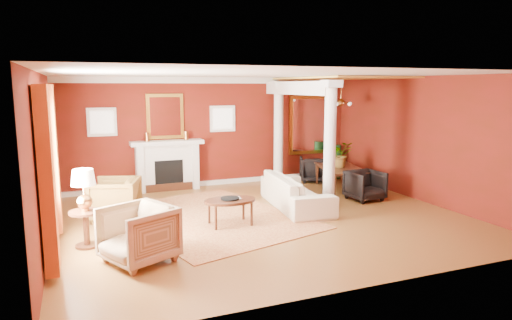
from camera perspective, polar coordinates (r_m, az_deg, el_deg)
name	(u,v)px	position (r m, az deg, el deg)	size (l,w,h in m)	color
ground	(264,218)	(9.40, 0.95, -7.28)	(8.00, 8.00, 0.00)	brown
room_shell	(264,120)	(9.03, 0.98, 5.08)	(8.04, 7.04, 2.92)	#65130E
fireplace	(168,165)	(12.00, -10.98, -0.65)	(1.85, 0.42, 1.29)	silver
overmantel_mirror	(165,116)	(11.99, -11.29, 5.37)	(0.95, 0.07, 1.15)	gold
flank_window_left	(102,122)	(11.82, -18.71, 4.52)	(0.70, 0.07, 0.70)	silver
flank_window_right	(223,119)	(12.38, -4.20, 5.18)	(0.70, 0.07, 0.70)	silver
left_window	(49,167)	(7.82, -24.47, -0.80)	(0.21, 2.55, 2.60)	white
column_front	(330,143)	(10.13, 9.21, 2.06)	(0.36, 0.36, 2.80)	silver
column_back	(279,132)	(12.50, 2.83, 3.52)	(0.36, 0.36, 2.80)	silver
header_beam	(297,88)	(11.45, 5.20, 8.94)	(0.30, 3.20, 0.32)	silver
amber_ceiling	(341,78)	(11.89, 10.57, 10.04)	(2.30, 3.40, 0.04)	gold
dining_mirror	(309,125)	(13.43, 6.70, 4.39)	(1.30, 0.07, 1.70)	gold
chandelier	(341,103)	(11.97, 10.56, 7.05)	(0.60, 0.62, 0.75)	#A16732
crown_trim	(213,80)	(12.27, -5.38, 9.89)	(8.00, 0.08, 0.16)	silver
base_trim	(215,182)	(12.55, -5.19, -2.81)	(8.00, 0.08, 0.12)	silver
rug	(211,217)	(9.47, -5.70, -7.14)	(3.09, 4.12, 0.02)	maroon
sofa	(296,186)	(10.16, 5.02, -3.28)	(2.43, 0.71, 0.95)	beige
armchair_leopard	(115,197)	(9.64, -17.24, -4.42)	(0.90, 0.84, 0.93)	black
armchair_stripe	(138,232)	(7.24, -14.52, -8.66)	(0.94, 0.88, 0.97)	tan
coffee_table	(230,202)	(8.83, -3.26, -5.23)	(1.02, 1.02, 0.52)	black
coffee_book	(232,193)	(8.83, -3.03, -4.15)	(0.17, 0.02, 0.23)	black
side_table	(84,196)	(8.07, -20.67, -4.27)	(0.53, 0.53, 1.33)	black
dining_table	(341,172)	(11.98, 10.62, -1.46)	(1.72, 0.61, 0.96)	black
dining_chair_near	(365,184)	(11.07, 13.48, -2.94)	(0.75, 0.70, 0.77)	black
dining_chair_far	(314,168)	(12.95, 7.24, -1.01)	(0.75, 0.70, 0.77)	black
green_urn	(334,165)	(13.49, 9.76, -0.61)	(0.42, 0.42, 1.01)	#133C19
potted_plant	(341,144)	(11.84, 10.53, 2.03)	(0.59, 0.66, 0.51)	#26591E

